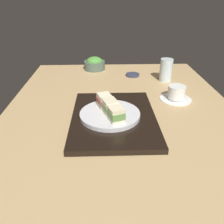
# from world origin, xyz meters

# --- Properties ---
(ground_plane) EXTENTS (1.40, 1.00, 0.03)m
(ground_plane) POSITION_xyz_m (0.00, 0.00, -0.01)
(ground_plane) COLOR tan
(serving_tray) EXTENTS (0.44, 0.33, 0.02)m
(serving_tray) POSITION_xyz_m (0.05, -0.03, 0.01)
(serving_tray) COLOR black
(serving_tray) RESTS_ON ground_plane
(sandwich_plate) EXTENTS (0.23, 0.23, 0.02)m
(sandwich_plate) POSITION_xyz_m (0.06, -0.05, 0.03)
(sandwich_plate) COLOR silver
(sandwich_plate) RESTS_ON serving_tray
(sandwich_near) EXTENTS (0.08, 0.07, 0.05)m
(sandwich_near) POSITION_xyz_m (-0.00, -0.07, 0.06)
(sandwich_near) COLOR #EFE5C1
(sandwich_near) RESTS_ON sandwich_plate
(sandwich_middle) EXTENTS (0.08, 0.07, 0.05)m
(sandwich_middle) POSITION_xyz_m (0.06, -0.05, 0.06)
(sandwich_middle) COLOR beige
(sandwich_middle) RESTS_ON sandwich_plate
(sandwich_far) EXTENTS (0.08, 0.07, 0.05)m
(sandwich_far) POSITION_xyz_m (0.11, -0.03, 0.06)
(sandwich_far) COLOR beige
(sandwich_far) RESTS_ON sandwich_plate
(salad_bowl) EXTENTS (0.13, 0.13, 0.08)m
(salad_bowl) POSITION_xyz_m (-0.60, -0.13, 0.04)
(salad_bowl) COLOR #4C6051
(salad_bowl) RESTS_ON ground_plane
(coffee_cup) EXTENTS (0.15, 0.15, 0.07)m
(coffee_cup) POSITION_xyz_m (-0.13, 0.26, 0.03)
(coffee_cup) COLOR white
(coffee_cup) RESTS_ON ground_plane
(drinking_glass) EXTENTS (0.07, 0.07, 0.12)m
(drinking_glass) POSITION_xyz_m (-0.38, 0.27, 0.06)
(drinking_glass) COLOR silver
(drinking_glass) RESTS_ON ground_plane
(small_sauce_dish) EXTENTS (0.08, 0.08, 0.01)m
(small_sauce_dish) POSITION_xyz_m (-0.47, 0.10, 0.01)
(small_sauce_dish) COLOR #33384C
(small_sauce_dish) RESTS_ON ground_plane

